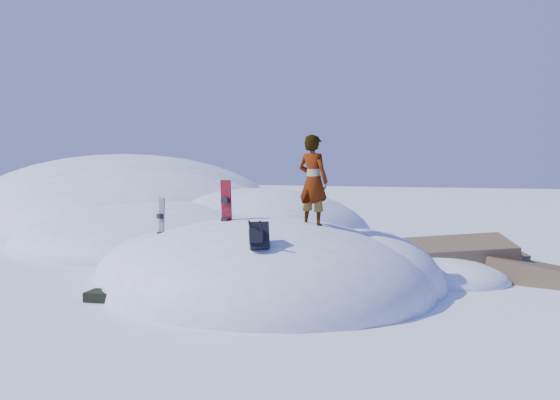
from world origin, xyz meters
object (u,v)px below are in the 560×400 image
at_px(snowboard_red, 226,213).
at_px(backpack, 259,236).
at_px(snowboard_dark, 161,227).
at_px(person, 313,181).

distance_m(snowboard_red, backpack, 1.94).
xyz_separation_m(snowboard_red, snowboard_dark, (-1.88, 0.42, -0.43)).
relative_size(backpack, person, 0.30).
height_order(backpack, person, person).
xyz_separation_m(snowboard_red, backpack, (1.35, -1.37, -0.25)).
relative_size(snowboard_red, snowboard_dark, 1.00).
bearing_deg(snowboard_dark, snowboard_red, 18.19).
bearing_deg(person, snowboard_red, 30.60).
xyz_separation_m(snowboard_red, person, (1.73, 0.41, 0.65)).
bearing_deg(snowboard_dark, backpack, 1.90).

